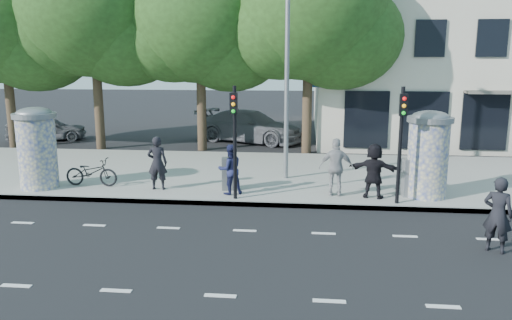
# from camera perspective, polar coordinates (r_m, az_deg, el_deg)

# --- Properties ---
(ground) EXTENTS (120.00, 120.00, 0.00)m
(ground) POSITION_cam_1_polar(r_m,az_deg,el_deg) (11.57, -2.18, -10.39)
(ground) COLOR black
(ground) RESTS_ON ground
(sidewalk) EXTENTS (40.00, 8.00, 0.15)m
(sidewalk) POSITION_cam_1_polar(r_m,az_deg,el_deg) (18.68, 1.07, -1.64)
(sidewalk) COLOR gray
(sidewalk) RESTS_ON ground
(curb) EXTENTS (40.00, 0.10, 0.16)m
(curb) POSITION_cam_1_polar(r_m,az_deg,el_deg) (14.88, -0.24, -5.07)
(curb) COLOR slate
(curb) RESTS_ON ground
(lane_dash_near) EXTENTS (32.00, 0.12, 0.01)m
(lane_dash_near) POSITION_cam_1_polar(r_m,az_deg,el_deg) (9.59, -4.10, -15.22)
(lane_dash_near) COLOR silver
(lane_dash_near) RESTS_ON ground
(lane_dash_far) EXTENTS (32.00, 0.12, 0.01)m
(lane_dash_far) POSITION_cam_1_polar(r_m,az_deg,el_deg) (12.87, -1.29, -8.08)
(lane_dash_far) COLOR silver
(lane_dash_far) RESTS_ON ground
(ad_column_left) EXTENTS (1.36, 1.36, 2.65)m
(ad_column_left) POSITION_cam_1_polar(r_m,az_deg,el_deg) (17.69, -23.76, 1.48)
(ad_column_left) COLOR beige
(ad_column_left) RESTS_ON sidewalk
(ad_column_right) EXTENTS (1.36, 1.36, 2.65)m
(ad_column_right) POSITION_cam_1_polar(r_m,az_deg,el_deg) (16.00, 19.08, 0.86)
(ad_column_right) COLOR beige
(ad_column_right) RESTS_ON sidewalk
(traffic_pole_near) EXTENTS (0.22, 0.31, 3.40)m
(traffic_pole_near) POSITION_cam_1_polar(r_m,az_deg,el_deg) (14.73, -2.47, 3.35)
(traffic_pole_near) COLOR black
(traffic_pole_near) RESTS_ON sidewalk
(traffic_pole_far) EXTENTS (0.22, 0.31, 3.40)m
(traffic_pole_far) POSITION_cam_1_polar(r_m,az_deg,el_deg) (14.81, 16.25, 2.94)
(traffic_pole_far) COLOR black
(traffic_pole_far) RESTS_ON sidewalk
(street_lamp) EXTENTS (0.25, 0.93, 8.00)m
(street_lamp) POSITION_cam_1_polar(r_m,az_deg,el_deg) (17.29, 3.59, 13.05)
(street_lamp) COLOR slate
(street_lamp) RESTS_ON sidewalk
(tree_far_left) EXTENTS (7.20, 7.20, 9.26)m
(tree_far_left) POSITION_cam_1_polar(r_m,az_deg,el_deg) (27.39, -27.02, 14.18)
(tree_far_left) COLOR #38281C
(tree_far_left) RESTS_ON ground
(tree_mid_left) EXTENTS (7.20, 7.20, 9.57)m
(tree_mid_left) POSITION_cam_1_polar(r_m,az_deg,el_deg) (25.31, -18.16, 15.87)
(tree_mid_left) COLOR #38281C
(tree_mid_left) RESTS_ON ground
(tree_near_left) EXTENTS (6.80, 6.80, 8.97)m
(tree_near_left) POSITION_cam_1_polar(r_m,az_deg,el_deg) (23.93, -6.46, 15.59)
(tree_near_left) COLOR #38281C
(tree_near_left) RESTS_ON ground
(tree_center) EXTENTS (7.00, 7.00, 9.30)m
(tree_center) POSITION_cam_1_polar(r_m,az_deg,el_deg) (23.02, 6.08, 16.39)
(tree_center) COLOR #38281C
(tree_center) RESTS_ON ground
(building) EXTENTS (20.30, 15.85, 12.00)m
(building) POSITION_cam_1_polar(r_m,az_deg,el_deg) (32.40, 25.52, 13.35)
(building) COLOR beige
(building) RESTS_ON ground
(ped_b) EXTENTS (0.67, 0.47, 1.74)m
(ped_b) POSITION_cam_1_polar(r_m,az_deg,el_deg) (16.38, -11.21, -0.33)
(ped_b) COLOR black
(ped_b) RESTS_ON sidewalk
(ped_c) EXTENTS (0.94, 0.86, 1.57)m
(ped_c) POSITION_cam_1_polar(r_m,az_deg,el_deg) (15.54, -2.98, -1.08)
(ped_c) COLOR #1D2149
(ped_c) RESTS_ON sidewalk
(ped_e) EXTENTS (1.06, 0.61, 1.80)m
(ped_e) POSITION_cam_1_polar(r_m,az_deg,el_deg) (15.49, 9.15, -0.83)
(ped_e) COLOR #9A9A9C
(ped_e) RESTS_ON sidewalk
(ped_f) EXTENTS (1.66, 0.93, 1.69)m
(ped_f) POSITION_cam_1_polar(r_m,az_deg,el_deg) (15.50, 13.33, -1.20)
(ped_f) COLOR black
(ped_f) RESTS_ON sidewalk
(man_road) EXTENTS (0.76, 0.69, 1.75)m
(man_road) POSITION_cam_1_polar(r_m,az_deg,el_deg) (12.51, 25.91, -5.64)
(man_road) COLOR black
(man_road) RESTS_ON ground
(bicycle) EXTENTS (0.66, 1.79, 0.93)m
(bicycle) POSITION_cam_1_polar(r_m,az_deg,el_deg) (17.47, -18.30, -1.33)
(bicycle) COLOR black
(bicycle) RESTS_ON sidewalk
(cabinet_left) EXTENTS (0.55, 0.43, 1.05)m
(cabinet_left) POSITION_cam_1_polar(r_m,az_deg,el_deg) (16.13, -3.02, -1.57)
(cabinet_left) COLOR slate
(cabinet_left) RESTS_ON sidewalk
(cabinet_right) EXTENTS (0.63, 0.51, 1.17)m
(cabinet_right) POSITION_cam_1_polar(r_m,az_deg,el_deg) (16.08, 17.27, -1.91)
(cabinet_right) COLOR gray
(cabinet_right) RESTS_ON sidewalk
(car_left) EXTENTS (3.04, 4.29, 1.36)m
(car_left) POSITION_cam_1_polar(r_m,az_deg,el_deg) (29.02, -22.80, 3.37)
(car_left) COLOR #55575C
(car_left) RESTS_ON ground
(car_right) EXTENTS (4.33, 6.21, 1.67)m
(car_right) POSITION_cam_1_polar(r_m,az_deg,el_deg) (26.38, -0.73, 3.88)
(car_right) COLOR slate
(car_right) RESTS_ON ground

